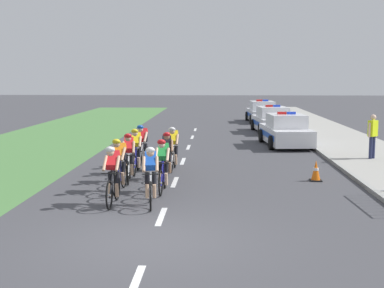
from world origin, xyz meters
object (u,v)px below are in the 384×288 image
at_px(cyclist_second, 151,175).
at_px(cyclist_third, 119,164).
at_px(cyclist_fifth, 129,157).
at_px(cyclist_eighth, 173,148).
at_px(police_car_third, 262,112).
at_px(cyclist_ninth, 142,145).
at_px(cyclist_lead, 113,174).
at_px(police_car_nearest, 286,131).
at_px(spectator_closest, 373,133).
at_px(cyclist_seventh, 136,150).
at_px(cyclist_fourth, 163,165).
at_px(police_car_second, 272,121).
at_px(cyclist_sixth, 167,155).
at_px(traffic_cone_near, 316,171).

height_order(cyclist_second, cyclist_third, same).
xyz_separation_m(cyclist_third, cyclist_fifth, (0.04, 1.38, 0.00)).
xyz_separation_m(cyclist_eighth, police_car_third, (4.70, 19.48, -0.11)).
height_order(cyclist_eighth, cyclist_ninth, same).
bearing_deg(cyclist_eighth, cyclist_lead, -102.53).
relative_size(cyclist_lead, police_car_nearest, 0.38).
relative_size(cyclist_fifth, spectator_closest, 1.03).
bearing_deg(cyclist_seventh, cyclist_fourth, -67.19).
height_order(cyclist_lead, police_car_second, police_car_second).
bearing_deg(police_car_third, cyclist_lead, -103.36).
height_order(cyclist_lead, cyclist_fifth, same).
relative_size(cyclist_third, cyclist_seventh, 1.00).
relative_size(cyclist_fifth, cyclist_sixth, 1.00).
height_order(cyclist_fifth, police_car_second, police_car_second).
bearing_deg(cyclist_eighth, police_car_third, 76.43).
xyz_separation_m(cyclist_second, cyclist_third, (-1.08, 1.62, 0.00)).
xyz_separation_m(cyclist_second, police_car_third, (4.85, 24.53, -0.11)).
bearing_deg(cyclist_ninth, cyclist_fourth, -74.47).
height_order(cyclist_third, cyclist_fifth, same).
bearing_deg(cyclist_eighth, cyclist_second, -91.73).
relative_size(cyclist_third, cyclist_sixth, 1.00).
bearing_deg(cyclist_seventh, police_car_second, 66.12).
bearing_deg(cyclist_ninth, cyclist_sixth, -64.46).
distance_m(cyclist_fourth, cyclist_ninth, 4.30).
bearing_deg(spectator_closest, police_car_third, 98.80).
relative_size(cyclist_second, spectator_closest, 1.03).
distance_m(cyclist_second, police_car_second, 18.32).
relative_size(police_car_second, traffic_cone_near, 7.08).
bearing_deg(cyclist_sixth, cyclist_seventh, 140.07).
xyz_separation_m(cyclist_lead, police_car_nearest, (5.81, 11.68, -0.11)).
distance_m(cyclist_fifth, cyclist_ninth, 2.72).
bearing_deg(police_car_nearest, cyclist_seventh, -128.61).
distance_m(cyclist_fourth, cyclist_eighth, 3.48).
height_order(cyclist_eighth, police_car_second, police_car_second).
bearing_deg(cyclist_fourth, police_car_third, 78.41).
distance_m(cyclist_ninth, traffic_cone_near, 6.18).
bearing_deg(cyclist_lead, cyclist_second, -3.66).
bearing_deg(police_car_third, police_car_second, -89.99).
height_order(cyclist_sixth, cyclist_eighth, same).
distance_m(cyclist_eighth, police_car_second, 13.46).
bearing_deg(cyclist_sixth, cyclist_eighth, 87.61).
xyz_separation_m(cyclist_third, cyclist_sixth, (1.17, 1.82, 0.00)).
bearing_deg(police_car_third, cyclist_third, -104.52).
height_order(cyclist_lead, spectator_closest, spectator_closest).
bearing_deg(cyclist_lead, cyclist_third, 94.51).
relative_size(police_car_second, spectator_closest, 2.71).
relative_size(cyclist_lead, cyclist_seventh, 1.00).
relative_size(cyclist_fourth, cyclist_seventh, 1.00).
distance_m(cyclist_eighth, police_car_nearest, 8.17).
bearing_deg(cyclist_third, traffic_cone_near, 17.07).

